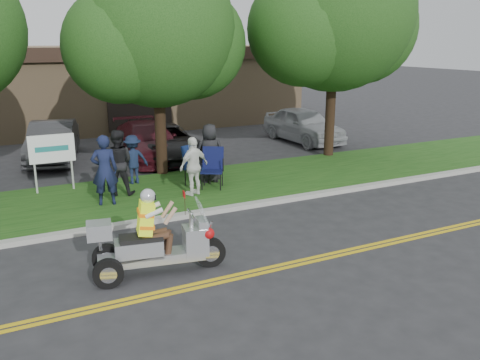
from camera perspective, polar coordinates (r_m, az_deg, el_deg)
name	(u,v)px	position (r m, az deg, el deg)	size (l,w,h in m)	color
ground	(251,261)	(10.37, 1.29, -9.10)	(120.00, 120.00, 0.00)	#28282B
centerline_near	(266,272)	(9.91, 2.88, -10.31)	(60.00, 0.10, 0.01)	gold
centerline_far	(261,269)	(10.03, 2.43, -9.95)	(60.00, 0.10, 0.01)	gold
curb	(195,214)	(12.93, -5.05, -3.79)	(60.00, 0.25, 0.12)	#A8A89E
grass_verge	(168,192)	(14.86, -8.12, -1.34)	(60.00, 4.00, 0.10)	#164412
commercial_building	(118,85)	(28.15, -13.54, 10.35)	(18.00, 8.20, 4.00)	#9E7F5B
tree_mid	(158,36)	(16.34, -9.20, 15.71)	(5.88, 4.80, 7.05)	#332114
tree_right	(336,19)	(19.20, 10.68, 17.35)	(6.86, 5.60, 8.07)	#332114
business_sign	(52,152)	(15.31, -20.35, 2.99)	(1.25, 0.06, 1.75)	silver
trike_scooter	(152,245)	(9.76, -9.83, -7.17)	(2.58, 1.04, 1.69)	black
lawn_chair_a	(213,165)	(14.92, -3.09, 1.71)	(0.86, 0.87, 1.18)	black
lawn_chair_b	(194,163)	(15.22, -5.21, 1.97)	(0.85, 0.86, 1.19)	black
spectator_adult_left	(105,170)	(13.68, -14.97, 1.09)	(0.68, 0.45, 1.87)	#161C3D
spectator_adult_mid	(118,163)	(14.50, -13.59, 1.92)	(0.89, 0.70, 1.84)	black
spectator_adult_right	(194,166)	(14.15, -5.22, 1.57)	(0.96, 0.40, 1.65)	white
spectator_chair_a	(133,159)	(15.60, -11.95, 2.28)	(0.95, 0.55, 1.48)	#16213E
spectator_chair_b	(210,153)	(15.41, -3.41, 3.04)	(0.88, 0.57, 1.79)	black
parked_car_left	(53,142)	(19.76, -20.27, 4.03)	(1.53, 4.38, 1.44)	#303033
parked_car_mid	(165,142)	(19.08, -8.38, 4.20)	(2.12, 4.61, 1.28)	black
parked_car_right	(148,141)	(19.15, -10.30, 4.28)	(1.91, 4.70, 1.36)	#430F18
parked_car_far_right	(303,125)	(22.32, 7.13, 6.17)	(1.78, 4.43, 1.51)	#A4A6AB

